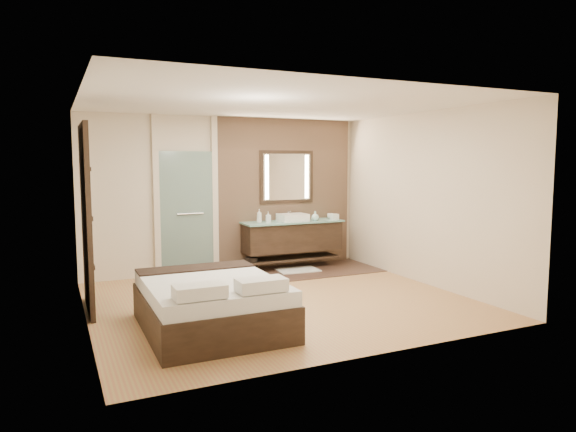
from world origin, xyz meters
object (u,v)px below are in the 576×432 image
bed (212,304)px  waste_bin (252,265)px  mirror_unit (287,177)px  vanity (292,237)px

bed → waste_bin: bed is taller
mirror_unit → waste_bin: bearing=-159.4°
vanity → waste_bin: vanity is taller
mirror_unit → bed: mirror_unit is taller
mirror_unit → bed: 3.97m
mirror_unit → bed: (-2.30, -2.94, -1.35)m
vanity → waste_bin: (-0.82, -0.07, -0.44)m
waste_bin → vanity: bearing=4.8°
bed → waste_bin: 3.03m
bed → waste_bin: bearing=60.9°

